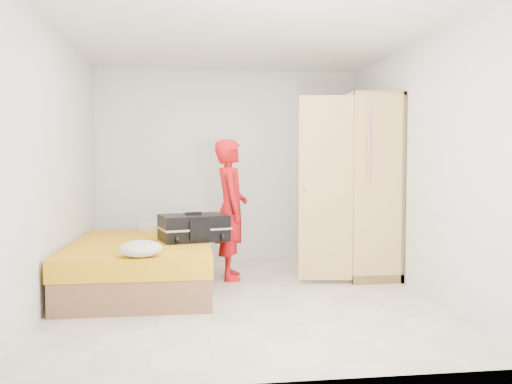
{
  "coord_description": "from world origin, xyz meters",
  "views": [
    {
      "loc": [
        -0.52,
        -4.88,
        1.29
      ],
      "look_at": [
        0.19,
        0.7,
        1.0
      ],
      "focal_mm": 35.0,
      "sensor_mm": 36.0,
      "label": 1
    }
  ],
  "objects": [
    {
      "name": "room",
      "position": [
        0.0,
        0.0,
        1.3
      ],
      "size": [
        4.0,
        4.02,
        2.6
      ],
      "color": "beige",
      "rests_on": "ground"
    },
    {
      "name": "bed",
      "position": [
        -1.05,
        0.44,
        0.25
      ],
      "size": [
        1.42,
        2.02,
        0.5
      ],
      "color": "brown",
      "rests_on": "ground"
    },
    {
      "name": "wardrobe",
      "position": [
        1.45,
        0.86,
        1.0
      ],
      "size": [
        1.17,
        1.2,
        2.1
      ],
      "color": "#E9B872",
      "rests_on": "ground"
    },
    {
      "name": "person",
      "position": [
        -0.08,
        0.81,
        0.8
      ],
      "size": [
        0.38,
        0.58,
        1.6
      ],
      "primitive_type": "imported",
      "rotation": [
        0.0,
        0.0,
        1.57
      ],
      "color": "red",
      "rests_on": "ground"
    },
    {
      "name": "suitcase",
      "position": [
        -0.51,
        0.47,
        0.63
      ],
      "size": [
        0.81,
        0.67,
        0.3
      ],
      "rotation": [
        0.0,
        0.0,
        0.27
      ],
      "color": "black",
      "rests_on": "bed"
    },
    {
      "name": "round_cushion",
      "position": [
        -0.97,
        -0.46,
        0.57
      ],
      "size": [
        0.38,
        0.38,
        0.14
      ],
      "primitive_type": "ellipsoid",
      "color": "silver",
      "rests_on": "bed"
    },
    {
      "name": "pillow",
      "position": [
        -0.9,
        1.29,
        0.55
      ],
      "size": [
        0.51,
        0.28,
        0.09
      ],
      "primitive_type": "cube",
      "rotation": [
        0.0,
        0.0,
        -0.06
      ],
      "color": "silver",
      "rests_on": "bed"
    }
  ]
}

